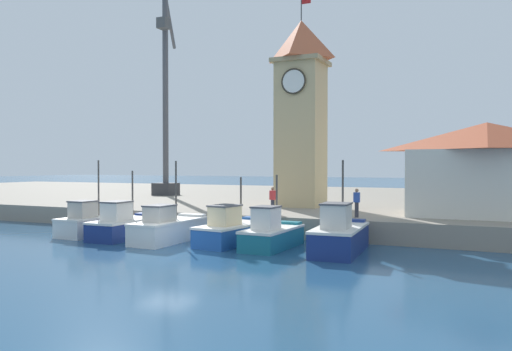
% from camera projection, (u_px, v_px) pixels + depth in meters
% --- Properties ---
extents(ground_plane, '(300.00, 300.00, 0.00)m').
position_uv_depth(ground_plane, '(169.00, 251.00, 23.99)').
color(ground_plane, navy).
extents(quay_wharf, '(120.00, 40.00, 1.20)m').
position_uv_depth(quay_wharf, '(324.00, 202.00, 47.74)').
color(quay_wharf, gray).
rests_on(quay_wharf, ground).
extents(fishing_boat_far_left, '(2.11, 4.35, 4.44)m').
position_uv_depth(fishing_boat_far_left, '(92.00, 223.00, 29.49)').
color(fishing_boat_far_left, silver).
rests_on(fishing_boat_far_left, ground).
extents(fishing_boat_left_outer, '(2.12, 4.92, 3.82)m').
position_uv_depth(fishing_boat_left_outer, '(125.00, 225.00, 28.29)').
color(fishing_boat_left_outer, navy).
rests_on(fishing_boat_left_outer, ground).
extents(fishing_boat_left_inner, '(2.04, 5.17, 4.38)m').
position_uv_depth(fishing_boat_left_inner, '(169.00, 228.00, 26.98)').
color(fishing_boat_left_inner, silver).
rests_on(fishing_boat_left_inner, ground).
extents(fishing_boat_mid_left, '(2.55, 5.28, 3.50)m').
position_uv_depth(fishing_boat_mid_left, '(233.00, 230.00, 26.21)').
color(fishing_boat_mid_left, '#2356A8').
rests_on(fishing_boat_mid_left, ground).
extents(fishing_boat_center, '(2.01, 4.38, 3.65)m').
position_uv_depth(fishing_boat_center, '(272.00, 234.00, 24.79)').
color(fishing_boat_center, '#196B7F').
rests_on(fishing_boat_center, ground).
extents(fishing_boat_mid_right, '(2.26, 5.09, 4.39)m').
position_uv_depth(fishing_boat_mid_right, '(340.00, 236.00, 23.43)').
color(fishing_boat_mid_right, navy).
rests_on(fishing_boat_mid_right, ground).
extents(clock_tower, '(3.52, 3.52, 14.83)m').
position_uv_depth(clock_tower, '(301.00, 108.00, 35.49)').
color(clock_tower, tan).
rests_on(clock_tower, quay_wharf).
extents(warehouse_right, '(8.78, 6.16, 5.41)m').
position_uv_depth(warehouse_right, '(487.00, 168.00, 28.81)').
color(warehouse_right, silver).
rests_on(warehouse_right, quay_wharf).
extents(port_crane_near, '(5.49, 9.71, 19.67)m').
position_uv_depth(port_crane_near, '(166.00, 116.00, 49.13)').
color(port_crane_near, '#353539').
rests_on(port_crane_near, quay_wharf).
extents(dock_worker_near_tower, '(0.34, 0.22, 1.62)m').
position_uv_depth(dock_worker_near_tower, '(357.00, 202.00, 27.99)').
color(dock_worker_near_tower, '#33333D').
rests_on(dock_worker_near_tower, quay_wharf).
extents(dock_worker_along_quay, '(0.34, 0.22, 1.62)m').
position_uv_depth(dock_worker_along_quay, '(273.00, 200.00, 30.05)').
color(dock_worker_along_quay, '#33333D').
rests_on(dock_worker_along_quay, quay_wharf).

